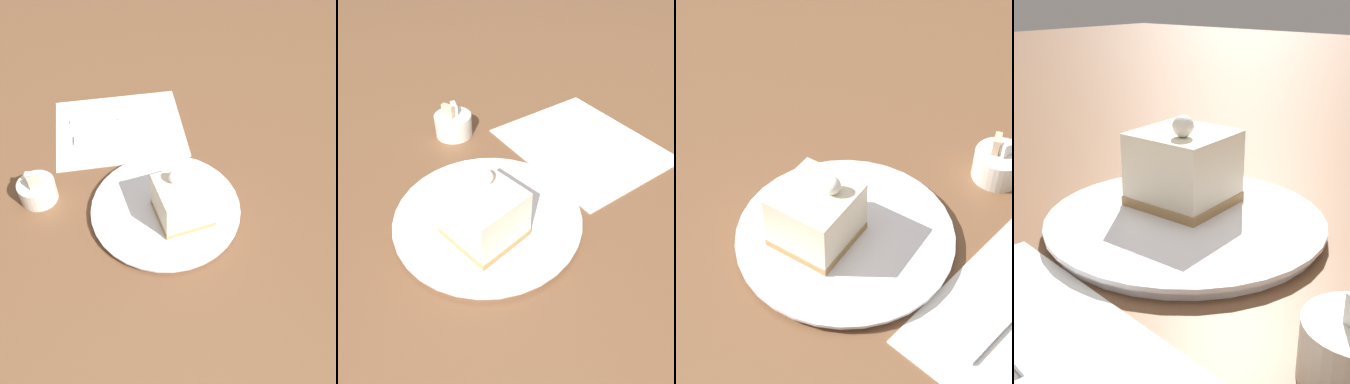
# 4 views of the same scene
# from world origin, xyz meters

# --- Properties ---
(ground_plane) EXTENTS (4.00, 4.00, 0.00)m
(ground_plane) POSITION_xyz_m (0.00, 0.00, 0.00)
(ground_plane) COLOR brown
(plate) EXTENTS (0.24, 0.24, 0.01)m
(plate) POSITION_xyz_m (-0.00, 0.03, 0.01)
(plate) COLOR white
(plate) RESTS_ON ground_plane
(cake_slice) EXTENTS (0.08, 0.09, 0.09)m
(cake_slice) POSITION_xyz_m (-0.02, 0.01, 0.05)
(cake_slice) COLOR #AD8451
(cake_slice) RESTS_ON plate
(fork) EXTENTS (0.04, 0.18, 0.00)m
(fork) POSITION_xyz_m (0.20, 0.08, 0.01)
(fork) COLOR silver
(fork) RESTS_ON napkin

